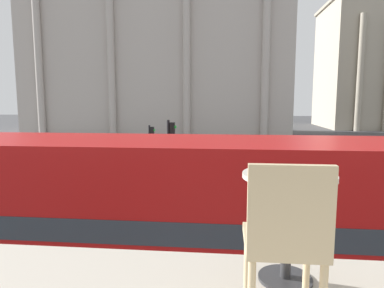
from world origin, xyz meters
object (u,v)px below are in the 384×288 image
object	(u,v)px
traffic_light_near	(170,151)
pedestrian_olive	(150,165)
cafe_chair_0	(285,237)
cafe_dining_table	(288,203)
double_decker_bus	(182,221)
plaza_building_left	(159,49)
pedestrian_grey	(182,142)
traffic_light_mid	(151,143)
car_silver	(198,170)

from	to	relation	value
traffic_light_near	pedestrian_olive	bearing A→B (deg)	113.80
cafe_chair_0	pedestrian_olive	bearing A→B (deg)	106.42
cafe_dining_table	pedestrian_olive	xyz separation A→B (m)	(-4.68, 16.49, -3.01)
double_decker_bus	cafe_chair_0	distance (m)	5.67
cafe_dining_table	plaza_building_left	distance (m)	47.79
cafe_dining_table	pedestrian_grey	size ratio (longest dim) A/B	0.43
pedestrian_grey	traffic_light_mid	bearing A→B (deg)	-124.00
pedestrian_grey	pedestrian_olive	bearing A→B (deg)	-122.00
cafe_dining_table	traffic_light_near	xyz separation A→B (m)	(-2.81, 12.26, -1.54)
cafe_chair_0	pedestrian_grey	bearing A→B (deg)	99.80
double_decker_bus	traffic_light_near	world-z (taller)	double_decker_bus
cafe_chair_0	pedestrian_olive	distance (m)	17.88
traffic_light_mid	pedestrian_olive	size ratio (longest dim) A/B	1.75
traffic_light_near	plaza_building_left	bearing A→B (deg)	101.89
car_silver	double_decker_bus	bearing A→B (deg)	-87.45
pedestrian_olive	pedestrian_grey	distance (m)	11.13
cafe_dining_table	car_silver	world-z (taller)	cafe_dining_table
cafe_dining_table	car_silver	distance (m)	17.54
double_decker_bus	cafe_chair_0	xyz separation A→B (m)	(1.20, -5.21, 1.86)
car_silver	plaza_building_left	bearing A→B (deg)	104.86
cafe_chair_0	pedestrian_olive	world-z (taller)	cafe_chair_0
double_decker_bus	traffic_light_mid	world-z (taller)	double_decker_bus
cafe_dining_table	cafe_chair_0	size ratio (longest dim) A/B	0.80
double_decker_bus	cafe_dining_table	bearing A→B (deg)	-67.86
plaza_building_left	traffic_light_near	xyz separation A→B (m)	(7.13, -33.84, -9.28)
double_decker_bus	plaza_building_left	bearing A→B (deg)	108.30
plaza_building_left	cafe_dining_table	bearing A→B (deg)	-77.83
car_silver	traffic_light_near	bearing A→B (deg)	-100.38
double_decker_bus	traffic_light_near	bearing A→B (deg)	107.77
double_decker_bus	pedestrian_olive	xyz separation A→B (m)	(-3.37, 11.81, -1.13)
cafe_dining_table	double_decker_bus	bearing A→B (deg)	105.61
cafe_chair_0	car_silver	xyz separation A→B (m)	(-1.87, 17.63, -3.36)
traffic_light_mid	car_silver	distance (m)	3.44
car_silver	cafe_dining_table	bearing A→B (deg)	-83.93
pedestrian_olive	pedestrian_grey	world-z (taller)	pedestrian_olive
plaza_building_left	traffic_light_mid	world-z (taller)	plaza_building_left
double_decker_bus	pedestrian_olive	distance (m)	12.33
plaza_building_left	car_silver	world-z (taller)	plaza_building_left
cafe_chair_0	pedestrian_grey	xyz separation A→B (m)	(-4.17, 28.14, -3.08)
traffic_light_mid	pedestrian_grey	distance (m)	9.66
traffic_light_mid	cafe_chair_0	bearing A→B (deg)	-75.36
cafe_chair_0	traffic_light_near	world-z (taller)	cafe_chair_0
cafe_dining_table	pedestrian_olive	world-z (taller)	cafe_dining_table
traffic_light_near	pedestrian_grey	size ratio (longest dim) A/B	2.30
cafe_chair_0	car_silver	world-z (taller)	cafe_chair_0
double_decker_bus	cafe_chair_0	size ratio (longest dim) A/B	11.15
cafe_chair_0	pedestrian_grey	size ratio (longest dim) A/B	0.54
plaza_building_left	pedestrian_olive	bearing A→B (deg)	-79.93
car_silver	pedestrian_olive	bearing A→B (deg)	-167.81
car_silver	pedestrian_grey	size ratio (longest dim) A/B	2.49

